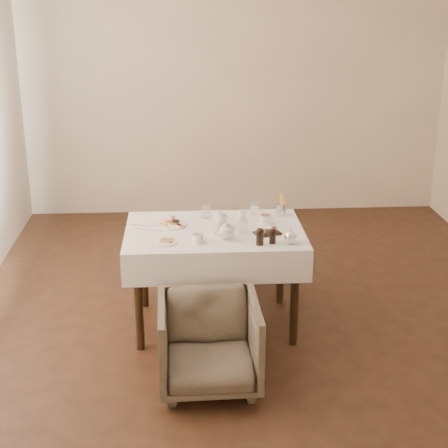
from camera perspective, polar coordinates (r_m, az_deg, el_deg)
table at (r=4.97m, az=-0.80°, el=-1.75°), size 1.28×0.88×0.75m
armchair_near at (r=4.38m, az=-1.24°, el=-9.88°), size 0.64×0.66×0.59m
armchair_far at (r=5.83m, az=-1.25°, el=-2.15°), size 0.67×0.69×0.57m
breakfast_plate at (r=5.04m, az=-4.56°, el=0.03°), size 0.26×0.26×0.03m
side_plate at (r=4.69m, az=-4.96°, el=-1.51°), size 0.18×0.17×0.02m
teapot_centre at (r=4.99m, az=-0.37°, el=0.50°), size 0.18×0.16×0.12m
teapot_front at (r=4.73m, az=0.20°, el=-0.55°), size 0.19×0.16×0.13m
creamer at (r=5.12m, az=1.52°, el=0.73°), size 0.08×0.08×0.07m
teacup_near at (r=4.68m, az=-2.18°, el=-1.24°), size 0.12×0.12×0.06m
teacup_far at (r=5.07m, az=3.45°, el=0.39°), size 0.13×0.13×0.06m
glass_left at (r=5.16m, az=-1.52°, el=1.01°), size 0.09×0.09×0.10m
glass_mid at (r=4.86m, az=1.57°, el=-0.15°), size 0.08×0.08×0.10m
glass_right at (r=5.25m, az=2.60°, el=1.33°), size 0.07×0.07×0.10m
condiment_board at (r=4.85m, az=3.60°, el=-0.68°), size 0.20×0.17×0.04m
pepper_mill_left at (r=4.64m, az=2.99°, el=-1.02°), size 0.06×0.06×0.12m
pepper_mill_right at (r=4.67m, az=4.06°, el=-0.97°), size 0.07×0.07×0.11m
silver_pot at (r=4.67m, az=5.54°, el=-1.00°), size 0.12×0.11×0.11m
fries_cup at (r=5.22m, az=4.77°, el=1.47°), size 0.08×0.08×0.17m
cutlery_fork at (r=5.03m, az=-6.60°, el=-0.16°), size 0.20×0.09×0.00m
cutlery_knife at (r=4.95m, az=-6.25°, el=-0.48°), size 0.20×0.08×0.00m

